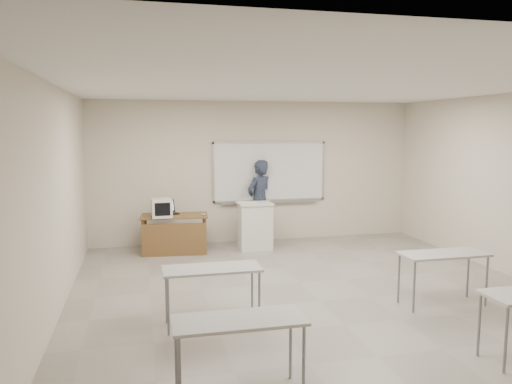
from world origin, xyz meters
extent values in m
cube|color=gray|center=(0.00, 0.00, -0.01)|extent=(7.00, 8.00, 0.01)
cube|color=white|center=(0.30, 3.97, 1.50)|extent=(2.40, 0.03, 1.20)
cube|color=#B7BABC|center=(0.30, 3.97, 2.12)|extent=(2.48, 0.04, 0.04)
cube|color=#B7BABC|center=(0.30, 3.97, 0.88)|extent=(2.48, 0.04, 0.04)
cube|color=#B7BABC|center=(-0.92, 3.97, 1.50)|extent=(0.04, 0.04, 1.28)
cube|color=#B7BABC|center=(1.52, 3.97, 1.50)|extent=(0.04, 0.04, 1.28)
cube|color=#B7BABC|center=(0.30, 3.92, 0.84)|extent=(2.16, 0.07, 0.02)
cube|color=#A4A39E|center=(-1.60, -0.50, 0.71)|extent=(1.20, 0.50, 0.03)
cylinder|color=slate|center=(-2.15, -0.70, 0.35)|extent=(0.03, 0.03, 0.70)
cylinder|color=slate|center=(-1.05, -0.70, 0.35)|extent=(0.03, 0.03, 0.70)
cylinder|color=slate|center=(-2.15, -0.30, 0.35)|extent=(0.03, 0.03, 0.70)
cylinder|color=slate|center=(-1.05, -0.30, 0.35)|extent=(0.03, 0.03, 0.70)
cube|color=#A4A39E|center=(1.60, -0.50, 0.71)|extent=(1.20, 0.50, 0.03)
cylinder|color=slate|center=(1.05, -0.70, 0.35)|extent=(0.03, 0.03, 0.70)
cylinder|color=slate|center=(2.15, -0.70, 0.35)|extent=(0.03, 0.03, 0.70)
cylinder|color=slate|center=(1.05, -0.30, 0.35)|extent=(0.03, 0.03, 0.70)
cylinder|color=slate|center=(2.15, -0.30, 0.35)|extent=(0.03, 0.03, 0.70)
cube|color=#A4A39E|center=(-1.60, -2.20, 0.71)|extent=(1.20, 0.50, 0.03)
cylinder|color=slate|center=(-2.15, -2.40, 0.35)|extent=(0.03, 0.03, 0.70)
cylinder|color=slate|center=(-1.05, -2.40, 0.35)|extent=(0.03, 0.03, 0.70)
cylinder|color=slate|center=(-2.15, -2.00, 0.35)|extent=(0.03, 0.03, 0.70)
cylinder|color=slate|center=(-1.05, -2.00, 0.35)|extent=(0.03, 0.03, 0.70)
cylinder|color=slate|center=(1.05, -2.40, 0.35)|extent=(0.03, 0.03, 0.70)
cylinder|color=slate|center=(1.05, -2.00, 0.35)|extent=(0.03, 0.03, 0.70)
cube|color=brown|center=(-1.80, 3.30, 0.73)|extent=(1.29, 0.64, 0.04)
cube|color=brown|center=(-1.80, 3.00, 0.32)|extent=(1.22, 0.03, 0.63)
cylinder|color=#4F3316|center=(-2.38, 3.04, 0.36)|extent=(0.06, 0.06, 0.71)
cylinder|color=#4F3316|center=(-1.22, 3.04, 0.36)|extent=(0.06, 0.06, 0.71)
cylinder|color=#4F3316|center=(-2.38, 3.56, 0.36)|extent=(0.06, 0.06, 0.71)
cylinder|color=#4F3316|center=(-1.22, 3.56, 0.36)|extent=(0.06, 0.06, 0.71)
cube|color=silver|center=(-0.20, 3.20, 0.46)|extent=(0.64, 0.46, 0.91)
cube|color=silver|center=(-0.20, 3.20, 0.93)|extent=(0.68, 0.50, 0.04)
cube|color=beige|center=(-2.05, 3.20, 0.92)|extent=(0.36, 0.38, 0.34)
cube|color=beige|center=(-2.05, 2.99, 0.92)|extent=(0.38, 0.04, 0.36)
cube|color=black|center=(-2.05, 2.97, 0.92)|extent=(0.29, 0.01, 0.24)
cube|color=black|center=(-1.90, 3.40, 0.76)|extent=(0.36, 0.26, 0.02)
cube|color=black|center=(-1.90, 3.39, 0.77)|extent=(0.29, 0.15, 0.01)
cube|color=black|center=(-1.90, 3.56, 0.89)|extent=(0.36, 0.08, 0.24)
cube|color=#88B5DF|center=(-1.90, 3.55, 0.89)|extent=(0.30, 0.05, 0.19)
ellipsoid|color=#9899A0|center=(-1.25, 3.10, 0.77)|extent=(0.10, 0.08, 0.04)
cube|color=beige|center=(-0.35, 3.28, 0.96)|extent=(0.45, 0.28, 0.02)
imported|color=black|center=(0.06, 3.89, 0.88)|extent=(0.77, 0.68, 1.76)
camera|label=1|loc=(-2.42, -6.41, 2.42)|focal=35.00mm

